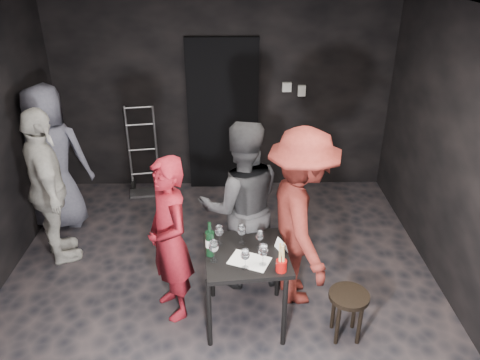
{
  "coord_description": "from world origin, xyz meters",
  "views": [
    {
      "loc": [
        0.14,
        -3.6,
        3.17
      ],
      "look_at": [
        0.2,
        0.25,
        1.2
      ],
      "focal_mm": 35.0,
      "sensor_mm": 36.0,
      "label": 1
    }
  ],
  "objects_px": {
    "stool": "(348,303)",
    "man_maroon": "(302,204)",
    "tasting_table": "(246,262)",
    "bystander_grey": "(49,146)",
    "wine_bottle": "(210,243)",
    "hand_truck": "(145,177)",
    "breadstick_cup": "(282,258)",
    "server_red": "(169,236)",
    "bystander_cream": "(46,177)",
    "woman_black": "(241,193)"
  },
  "relations": [
    {
      "from": "stool",
      "to": "man_maroon",
      "type": "bearing_deg",
      "value": 123.34
    },
    {
      "from": "tasting_table",
      "to": "bystander_grey",
      "type": "height_order",
      "value": "bystander_grey"
    },
    {
      "from": "man_maroon",
      "to": "wine_bottle",
      "type": "distance_m",
      "value": 0.91
    },
    {
      "from": "hand_truck",
      "to": "breadstick_cup",
      "type": "distance_m",
      "value": 3.3
    },
    {
      "from": "tasting_table",
      "to": "server_red",
      "type": "distance_m",
      "value": 0.72
    },
    {
      "from": "hand_truck",
      "to": "bystander_cream",
      "type": "xyz_separation_m",
      "value": [
        -0.69,
        -1.54,
        0.79
      ]
    },
    {
      "from": "hand_truck",
      "to": "tasting_table",
      "type": "relative_size",
      "value": 1.66
    },
    {
      "from": "tasting_table",
      "to": "bystander_grey",
      "type": "bearing_deg",
      "value": 142.77
    },
    {
      "from": "man_maroon",
      "to": "wine_bottle",
      "type": "bearing_deg",
      "value": 105.35
    },
    {
      "from": "hand_truck",
      "to": "stool",
      "type": "height_order",
      "value": "hand_truck"
    },
    {
      "from": "hand_truck",
      "to": "woman_black",
      "type": "xyz_separation_m",
      "value": [
        1.32,
        -1.93,
        0.79
      ]
    },
    {
      "from": "bystander_grey",
      "to": "wine_bottle",
      "type": "relative_size",
      "value": 6.46
    },
    {
      "from": "woman_black",
      "to": "wine_bottle",
      "type": "height_order",
      "value": "woman_black"
    },
    {
      "from": "bystander_cream",
      "to": "bystander_grey",
      "type": "height_order",
      "value": "bystander_grey"
    },
    {
      "from": "bystander_cream",
      "to": "wine_bottle",
      "type": "xyz_separation_m",
      "value": [
        1.73,
        -1.01,
        -0.14
      ]
    },
    {
      "from": "stool",
      "to": "wine_bottle",
      "type": "height_order",
      "value": "wine_bottle"
    },
    {
      "from": "bystander_grey",
      "to": "wine_bottle",
      "type": "xyz_separation_m",
      "value": [
        1.94,
        -1.73,
        -0.18
      ]
    },
    {
      "from": "bystander_cream",
      "to": "breadstick_cup",
      "type": "bearing_deg",
      "value": -147.51
    },
    {
      "from": "bystander_cream",
      "to": "bystander_grey",
      "type": "distance_m",
      "value": 0.74
    },
    {
      "from": "tasting_table",
      "to": "stool",
      "type": "distance_m",
      "value": 0.95
    },
    {
      "from": "man_maroon",
      "to": "bystander_grey",
      "type": "xyz_separation_m",
      "value": [
        -2.76,
        1.37,
        0.01
      ]
    },
    {
      "from": "stool",
      "to": "tasting_table",
      "type": "bearing_deg",
      "value": 165.57
    },
    {
      "from": "woman_black",
      "to": "man_maroon",
      "type": "relative_size",
      "value": 0.98
    },
    {
      "from": "breadstick_cup",
      "to": "hand_truck",
      "type": "bearing_deg",
      "value": 120.38
    },
    {
      "from": "tasting_table",
      "to": "bystander_cream",
      "type": "relative_size",
      "value": 0.37
    },
    {
      "from": "hand_truck",
      "to": "bystander_grey",
      "type": "height_order",
      "value": "bystander_grey"
    },
    {
      "from": "stool",
      "to": "woman_black",
      "type": "bearing_deg",
      "value": 137.66
    },
    {
      "from": "hand_truck",
      "to": "bystander_cream",
      "type": "distance_m",
      "value": 1.86
    },
    {
      "from": "bystander_cream",
      "to": "breadstick_cup",
      "type": "xyz_separation_m",
      "value": [
        2.32,
        -1.24,
        -0.13
      ]
    },
    {
      "from": "tasting_table",
      "to": "wine_bottle",
      "type": "distance_m",
      "value": 0.38
    },
    {
      "from": "hand_truck",
      "to": "bystander_cream",
      "type": "height_order",
      "value": "bystander_cream"
    },
    {
      "from": "stool",
      "to": "wine_bottle",
      "type": "bearing_deg",
      "value": 170.31
    },
    {
      "from": "breadstick_cup",
      "to": "woman_black",
      "type": "bearing_deg",
      "value": 110.03
    },
    {
      "from": "wine_bottle",
      "to": "breadstick_cup",
      "type": "xyz_separation_m",
      "value": [
        0.59,
        -0.23,
        0.0
      ]
    },
    {
      "from": "man_maroon",
      "to": "breadstick_cup",
      "type": "height_order",
      "value": "man_maroon"
    },
    {
      "from": "woman_black",
      "to": "tasting_table",
      "type": "bearing_deg",
      "value": 84.93
    },
    {
      "from": "stool",
      "to": "bystander_cream",
      "type": "height_order",
      "value": "bystander_cream"
    },
    {
      "from": "tasting_table",
      "to": "hand_truck",
      "type": "bearing_deg",
      "value": 118.07
    },
    {
      "from": "tasting_table",
      "to": "breadstick_cup",
      "type": "xyz_separation_m",
      "value": [
        0.28,
        -0.25,
        0.23
      ]
    },
    {
      "from": "woman_black",
      "to": "wine_bottle",
      "type": "xyz_separation_m",
      "value": [
        -0.28,
        -0.63,
        -0.14
      ]
    },
    {
      "from": "tasting_table",
      "to": "server_red",
      "type": "bearing_deg",
      "value": 168.67
    },
    {
      "from": "wine_bottle",
      "to": "server_red",
      "type": "bearing_deg",
      "value": 156.68
    },
    {
      "from": "stool",
      "to": "man_maroon",
      "type": "distance_m",
      "value": 0.94
    },
    {
      "from": "bystander_cream",
      "to": "breadstick_cup",
      "type": "relative_size",
      "value": 7.18
    },
    {
      "from": "server_red",
      "to": "bystander_cream",
      "type": "xyz_separation_m",
      "value": [
        -1.36,
        0.85,
        0.17
      ]
    },
    {
      "from": "tasting_table",
      "to": "man_maroon",
      "type": "distance_m",
      "value": 0.72
    },
    {
      "from": "breadstick_cup",
      "to": "server_red",
      "type": "bearing_deg",
      "value": 158.02
    },
    {
      "from": "bystander_cream",
      "to": "hand_truck",
      "type": "bearing_deg",
      "value": -53.45
    },
    {
      "from": "woman_black",
      "to": "bystander_grey",
      "type": "xyz_separation_m",
      "value": [
        -2.21,
        1.1,
        0.04
      ]
    },
    {
      "from": "server_red",
      "to": "breadstick_cup",
      "type": "bearing_deg",
      "value": 37.97
    }
  ]
}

